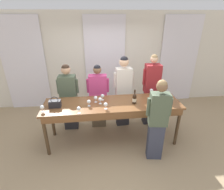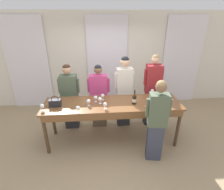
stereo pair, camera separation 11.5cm
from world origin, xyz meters
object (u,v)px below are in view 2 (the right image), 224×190
object	(u,v)px
tasting_bar	(112,108)
wine_glass_back_right	(165,94)
wine_bottle	(134,99)
guest_striped_shirt	(152,91)
guest_cream_sweater	(124,91)
wine_glass_front_left	(105,104)
guest_pink_top	(99,96)
host_pouring	(157,121)
wine_glass_center_right	(78,108)
wine_glass_front_right	(152,91)
wine_glass_center_left	(89,101)
handbag	(55,103)
wine_glass_front_mid	(96,98)
wine_glass_back_mid	(100,99)
wine_glass_center_mid	(103,96)
wine_glass_back_left	(42,106)
guest_olive_jacket	(70,97)

from	to	relation	value
tasting_bar	wine_glass_back_right	world-z (taller)	wine_glass_back_right
wine_bottle	guest_striped_shirt	xyz separation A→B (m)	(0.60, 0.69, -0.14)
guest_cream_sweater	wine_glass_front_left	bearing A→B (deg)	-120.49
guest_pink_top	host_pouring	size ratio (longest dim) A/B	0.97
guest_pink_top	wine_glass_center_right	bearing A→B (deg)	-112.64
wine_glass_front_right	guest_pink_top	world-z (taller)	guest_pink_top
wine_glass_center_left	guest_cream_sweater	distance (m)	1.09
handbag	wine_glass_front_left	size ratio (longest dim) A/B	1.66
wine_glass_front_left	guest_striped_shirt	world-z (taller)	guest_striped_shirt
guest_striped_shirt	wine_glass_front_mid	bearing A→B (deg)	-159.32
tasting_bar	wine_glass_front_left	bearing A→B (deg)	-127.58
wine_glass_front_left	wine_glass_center_right	distance (m)	0.53
wine_bottle	wine_glass_back_right	size ratio (longest dim) A/B	2.22
wine_bottle	wine_glass_center_right	xyz separation A→B (m)	(-1.14, -0.28, -0.02)
wine_glass_back_mid	wine_glass_front_right	bearing A→B (deg)	15.75
wine_glass_front_mid	wine_glass_center_mid	world-z (taller)	same
wine_glass_front_mid	wine_glass_back_left	bearing A→B (deg)	-163.87
wine_glass_front_mid	guest_striped_shirt	xyz separation A→B (m)	(1.40, 0.53, -0.12)
tasting_bar	guest_cream_sweater	xyz separation A→B (m)	(0.34, 0.65, 0.10)
wine_glass_center_right	wine_glass_back_mid	size ratio (longest dim) A/B	1.00
handbag	guest_striped_shirt	distance (m)	2.32
wine_glass_center_left	guest_pink_top	distance (m)	0.76
tasting_bar	guest_striped_shirt	bearing A→B (deg)	31.52
handbag	guest_pink_top	bearing A→B (deg)	36.30
handbag	wine_glass_front_mid	distance (m)	0.83
guest_striped_shirt	wine_glass_center_mid	bearing A→B (deg)	-160.41
wine_glass_front_right	guest_olive_jacket	bearing A→B (deg)	172.06
wine_glass_back_left	wine_glass_back_right	xyz separation A→B (m)	(2.59, 0.37, 0.00)
wine_glass_center_left	host_pouring	distance (m)	1.40
wine_bottle	wine_glass_front_mid	world-z (taller)	wine_bottle
handbag	guest_cream_sweater	distance (m)	1.66
tasting_bar	wine_bottle	bearing A→B (deg)	-5.10
wine_bottle	wine_glass_front_right	distance (m)	0.65
handbag	wine_glass_center_left	xyz separation A→B (m)	(0.68, -0.04, 0.02)
wine_glass_back_mid	host_pouring	size ratio (longest dim) A/B	0.08
wine_glass_back_right	guest_cream_sweater	xyz separation A→B (m)	(-0.86, 0.46, -0.10)
wine_bottle	wine_glass_front_right	bearing A→B (deg)	39.36
handbag	guest_striped_shirt	xyz separation A→B (m)	(2.23, 0.66, -0.10)
wine_glass_front_right	handbag	bearing A→B (deg)	-169.77
guest_pink_top	wine_glass_back_right	bearing A→B (deg)	-17.32
wine_bottle	wine_glass_front_mid	xyz separation A→B (m)	(-0.81, 0.16, -0.01)
wine_glass_back_right	guest_olive_jacket	distance (m)	2.25
wine_glass_back_left	host_pouring	world-z (taller)	host_pouring
wine_glass_front_mid	guest_striped_shirt	distance (m)	1.51
wine_glass_center_right	guest_olive_jacket	bearing A→B (deg)	107.60
wine_bottle	handbag	size ratio (longest dim) A/B	1.34
wine_bottle	wine_glass_back_left	bearing A→B (deg)	-175.57
tasting_bar	guest_cream_sweater	bearing A→B (deg)	62.08
wine_glass_back_left	host_pouring	xyz separation A→B (m)	(2.16, -0.42, -0.18)
wine_glass_front_mid	wine_glass_front_left	bearing A→B (deg)	-59.85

